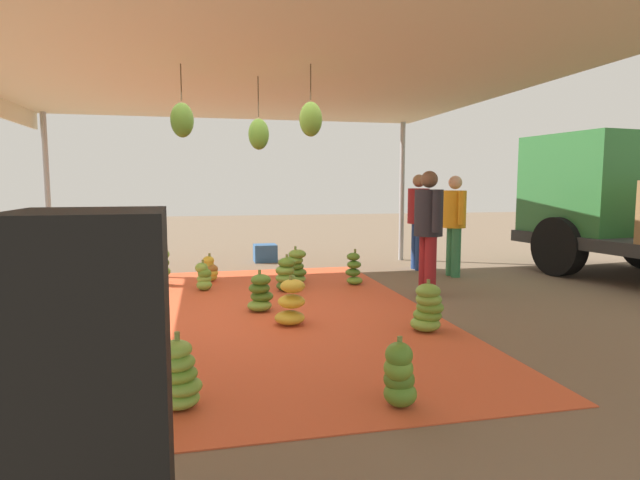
% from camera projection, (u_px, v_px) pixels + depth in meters
% --- Properties ---
extents(ground_plane, '(40.00, 40.00, 0.00)m').
position_uv_depth(ground_plane, '(486.00, 301.00, 6.82)').
color(ground_plane, brown).
extents(tarp_orange, '(6.27, 4.05, 0.01)m').
position_uv_depth(tarp_orange, '(260.00, 313.00, 6.16)').
color(tarp_orange, '#D1512D').
rests_on(tarp_orange, ground).
extents(tent_canopy, '(8.00, 7.00, 2.85)m').
position_uv_depth(tent_canopy, '(249.00, 77.00, 5.84)').
color(tent_canopy, '#9EA0A5').
rests_on(tent_canopy, ground).
extents(banana_bunch_0, '(0.31, 0.31, 0.50)m').
position_uv_depth(banana_bunch_0, '(399.00, 376.00, 3.54)').
color(banana_bunch_0, '#518428').
rests_on(banana_bunch_0, tarp_orange).
extents(banana_bunch_1, '(0.47, 0.48, 0.58)m').
position_uv_depth(banana_bunch_1, '(295.00, 267.00, 8.00)').
color(banana_bunch_1, '#6B9E38').
rests_on(banana_bunch_1, tarp_orange).
extents(banana_bunch_2, '(0.37, 0.38, 0.59)m').
position_uv_depth(banana_bunch_2, '(162.00, 269.00, 7.84)').
color(banana_bunch_2, '#6B9E38').
rests_on(banana_bunch_2, tarp_orange).
extents(banana_bunch_3, '(0.40, 0.37, 0.51)m').
position_uv_depth(banana_bunch_3, '(134.00, 340.00, 4.40)').
color(banana_bunch_3, '#477523').
rests_on(banana_bunch_3, tarp_orange).
extents(banana_bunch_4, '(0.37, 0.37, 0.53)m').
position_uv_depth(banana_bunch_4, '(179.00, 376.00, 3.52)').
color(banana_bunch_4, '#75A83D').
rests_on(banana_bunch_4, tarp_orange).
extents(banana_bunch_5, '(0.31, 0.30, 0.45)m').
position_uv_depth(banana_bunch_5, '(204.00, 277.00, 7.48)').
color(banana_bunch_5, '#75A83D').
rests_on(banana_bunch_5, tarp_orange).
extents(banana_bunch_6, '(0.31, 0.32, 0.45)m').
position_uv_depth(banana_bunch_6, '(210.00, 269.00, 8.15)').
color(banana_bunch_6, gold).
rests_on(banana_bunch_6, tarp_orange).
extents(banana_bunch_7, '(0.34, 0.32, 0.55)m').
position_uv_depth(banana_bunch_7, '(354.00, 270.00, 7.91)').
color(banana_bunch_7, '#60932D').
rests_on(banana_bunch_7, tarp_orange).
extents(banana_bunch_8, '(0.43, 0.43, 0.53)m').
position_uv_depth(banana_bunch_8, '(286.00, 276.00, 7.40)').
color(banana_bunch_8, '#477523').
rests_on(banana_bunch_8, tarp_orange).
extents(banana_bunch_9, '(0.42, 0.42, 0.54)m').
position_uv_depth(banana_bunch_9, '(291.00, 304.00, 5.65)').
color(banana_bunch_9, gold).
rests_on(banana_bunch_9, tarp_orange).
extents(banana_bunch_10, '(0.43, 0.43, 0.50)m').
position_uv_depth(banana_bunch_10, '(260.00, 294.00, 6.25)').
color(banana_bunch_10, '#75A83D').
rests_on(banana_bunch_10, tarp_orange).
extents(banana_bunch_11, '(0.42, 0.46, 0.55)m').
position_uv_depth(banana_bunch_11, '(428.00, 309.00, 5.37)').
color(banana_bunch_11, '#75A83D').
rests_on(banana_bunch_11, tarp_orange).
extents(worker_0, '(0.62, 0.38, 1.69)m').
position_uv_depth(worker_0, '(454.00, 218.00, 8.58)').
color(worker_0, '#337A4C').
rests_on(worker_0, ground).
extents(worker_1, '(0.63, 0.39, 1.73)m').
position_uv_depth(worker_1, '(428.00, 224.00, 7.01)').
color(worker_1, maroon).
rests_on(worker_1, ground).
extents(worker_2, '(0.63, 0.39, 1.72)m').
position_uv_depth(worker_2, '(418.00, 214.00, 9.28)').
color(worker_2, navy).
rests_on(worker_2, ground).
extents(speaker_stack, '(0.56, 0.50, 1.46)m').
position_uv_depth(speaker_stack, '(97.00, 433.00, 1.68)').
color(speaker_stack, black).
rests_on(speaker_stack, ground).
extents(crate_0, '(0.42, 0.45, 0.35)m').
position_uv_depth(crate_0, '(265.00, 253.00, 10.31)').
color(crate_0, '#335B8E').
rests_on(crate_0, ground).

